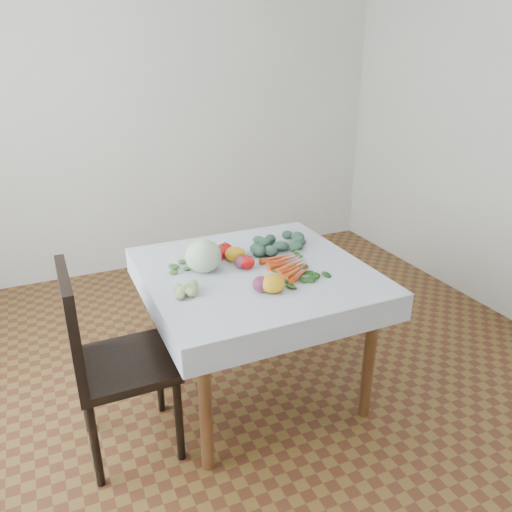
{
  "coord_description": "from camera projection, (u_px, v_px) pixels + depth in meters",
  "views": [
    {
      "loc": [
        -0.96,
        -2.15,
        1.83
      ],
      "look_at": [
        0.01,
        0.02,
        0.82
      ],
      "focal_mm": 35.0,
      "sensor_mm": 36.0,
      "label": 1
    }
  ],
  "objects": [
    {
      "name": "tomato_c",
      "position": [
        221.0,
        253.0,
        2.7
      ],
      "size": [
        0.1,
        0.1,
        0.07
      ],
      "primitive_type": "ellipsoid",
      "rotation": [
        0.0,
        0.0,
        -0.27
      ],
      "color": "red",
      "rests_on": "tablecloth"
    },
    {
      "name": "back_wall",
      "position": [
        154.0,
        109.0,
        4.03
      ],
      "size": [
        4.0,
        0.04,
        2.7
      ],
      "primitive_type": "cube",
      "color": "silver",
      "rests_on": "ground"
    },
    {
      "name": "tomato_a",
      "position": [
        224.0,
        251.0,
        2.73
      ],
      "size": [
        0.09,
        0.09,
        0.06
      ],
      "primitive_type": "ellipsoid",
      "rotation": [
        0.0,
        0.0,
        0.34
      ],
      "color": "red",
      "rests_on": "tablecloth"
    },
    {
      "name": "table",
      "position": [
        255.0,
        287.0,
        2.63
      ],
      "size": [
        1.0,
        1.0,
        0.75
      ],
      "color": "brown",
      "rests_on": "ground"
    },
    {
      "name": "tomato_d",
      "position": [
        247.0,
        262.0,
        2.58
      ],
      "size": [
        0.09,
        0.09,
        0.07
      ],
      "primitive_type": "ellipsoid",
      "rotation": [
        0.0,
        0.0,
        0.2
      ],
      "color": "red",
      "rests_on": "tablecloth"
    },
    {
      "name": "onion_a",
      "position": [
        242.0,
        262.0,
        2.59
      ],
      "size": [
        0.09,
        0.09,
        0.06
      ],
      "primitive_type": "ellipsoid",
      "rotation": [
        0.0,
        0.0,
        -0.24
      ],
      "color": "#631C42",
      "rests_on": "tablecloth"
    },
    {
      "name": "kale_bunch",
      "position": [
        278.0,
        241.0,
        2.89
      ],
      "size": [
        0.34,
        0.33,
        0.05
      ],
      "color": "#355744",
      "rests_on": "tablecloth"
    },
    {
      "name": "tomatillo_cluster",
      "position": [
        184.0,
        291.0,
        2.31
      ],
      "size": [
        0.14,
        0.1,
        0.04
      ],
      "color": "#B3CF77",
      "rests_on": "tablecloth"
    },
    {
      "name": "carrot_bunch",
      "position": [
        290.0,
        265.0,
        2.59
      ],
      "size": [
        0.23,
        0.33,
        0.03
      ],
      "color": "#E65019",
      "rests_on": "tablecloth"
    },
    {
      "name": "onion_b",
      "position": [
        261.0,
        284.0,
        2.34
      ],
      "size": [
        0.09,
        0.09,
        0.07
      ],
      "primitive_type": "ellipsoid",
      "rotation": [
        0.0,
        0.0,
        -0.08
      ],
      "color": "#631C42",
      "rests_on": "tablecloth"
    },
    {
      "name": "ground",
      "position": [
        255.0,
        388.0,
        2.89
      ],
      "size": [
        4.0,
        4.0,
        0.0
      ],
      "primitive_type": "plane",
      "color": "brown"
    },
    {
      "name": "chair",
      "position": [
        103.0,
        353.0,
        2.23
      ],
      "size": [
        0.44,
        0.44,
        0.97
      ],
      "color": "black",
      "rests_on": "ground"
    },
    {
      "name": "cabbage",
      "position": [
        203.0,
        256.0,
        2.53
      ],
      "size": [
        0.23,
        0.23,
        0.17
      ],
      "primitive_type": "ellipsoid",
      "rotation": [
        0.0,
        0.0,
        0.3
      ],
      "color": "#D7F4CC",
      "rests_on": "tablecloth"
    },
    {
      "name": "dill_bunch",
      "position": [
        186.0,
        264.0,
        2.62
      ],
      "size": [
        0.21,
        0.15,
        0.02
      ],
      "color": "#517C38",
      "rests_on": "tablecloth"
    },
    {
      "name": "basil_bunch",
      "position": [
        301.0,
        275.0,
        2.51
      ],
      "size": [
        0.27,
        0.2,
        0.01
      ],
      "color": "#1B561A",
      "rests_on": "tablecloth"
    },
    {
      "name": "tomato_b",
      "position": [
        225.0,
        250.0,
        2.72
      ],
      "size": [
        0.11,
        0.11,
        0.08
      ],
      "primitive_type": "ellipsoid",
      "rotation": [
        0.0,
        0.0,
        0.2
      ],
      "color": "red",
      "rests_on": "tablecloth"
    },
    {
      "name": "heirloom_front",
      "position": [
        272.0,
        284.0,
        2.34
      ],
      "size": [
        0.14,
        0.14,
        0.08
      ],
      "primitive_type": "ellipsoid",
      "rotation": [
        0.0,
        0.0,
        -0.17
      ],
      "color": "orange",
      "rests_on": "tablecloth"
    },
    {
      "name": "tablecloth",
      "position": [
        255.0,
        269.0,
        2.59
      ],
      "size": [
        1.12,
        1.12,
        0.01
      ],
      "primitive_type": "cube",
      "color": "white",
      "rests_on": "table"
    },
    {
      "name": "heirloom_back",
      "position": [
        235.0,
        254.0,
        2.67
      ],
      "size": [
        0.14,
        0.14,
        0.08
      ],
      "primitive_type": "ellipsoid",
      "rotation": [
        0.0,
        0.0,
        -0.28
      ],
      "color": "orange",
      "rests_on": "tablecloth"
    }
  ]
}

